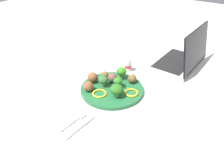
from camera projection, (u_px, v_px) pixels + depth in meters
The scene contains 18 objects.
ground_plane at pixel (112, 91), 0.97m from camera, with size 4.00×4.00×0.00m, color beige.
plate at pixel (112, 89), 0.97m from camera, with size 0.28×0.28×0.02m, color #236638.
broccoli_floret_far_rim at pixel (103, 80), 0.96m from camera, with size 0.04×0.04×0.05m.
broccoli_floret_mid_right at pixel (121, 72), 1.01m from camera, with size 0.05×0.05×0.06m.
broccoli_floret_back_right at pixel (117, 89), 0.89m from camera, with size 0.06×0.06×0.06m.
broccoli_floret_near_rim at pixel (118, 81), 0.95m from camera, with size 0.04×0.04×0.05m.
meatball_far_rim at pixel (93, 77), 0.99m from camera, with size 0.05×0.05×0.05m, color brown.
meatball_back_left at pixel (105, 75), 1.02m from camera, with size 0.04×0.04×0.04m, color brown.
meatball_near_rim at pixel (132, 79), 0.99m from camera, with size 0.04×0.04×0.04m, color brown.
meatball_back_right at pixel (88, 86), 0.93m from camera, with size 0.04×0.04×0.04m, color brown.
meatball_front_left at pixel (112, 78), 0.99m from camera, with size 0.04×0.04×0.04m, color brown.
pepper_ring_mid_right at pixel (131, 93), 0.92m from camera, with size 0.06×0.06×0.01m, color yellow.
pepper_ring_back_right at pixel (99, 93), 0.92m from camera, with size 0.06×0.06×0.01m, color yellow.
napkin at pixel (76, 125), 0.78m from camera, with size 0.17×0.12×0.01m, color white.
fork at pixel (75, 121), 0.80m from camera, with size 0.12×0.02×0.01m.
knife at pixel (81, 126), 0.78m from camera, with size 0.15×0.02×0.01m.
yogurt_bottle at pixel (128, 65), 1.11m from camera, with size 0.03×0.03×0.07m.
laptop at pixel (181, 58), 1.15m from camera, with size 0.33×0.23×0.21m.
Camera 1 is at (-0.65, -0.46, 0.56)m, focal length 34.63 mm.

